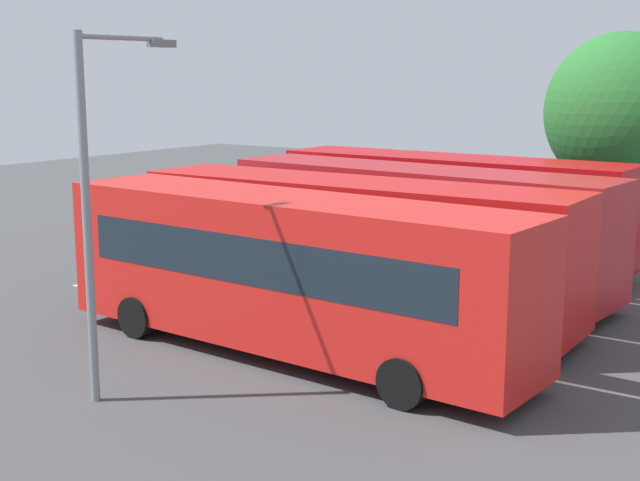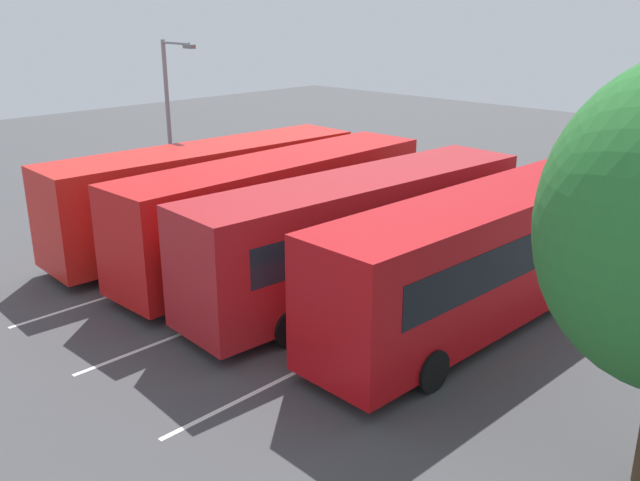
{
  "view_description": "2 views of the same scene",
  "coord_description": "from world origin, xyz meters",
  "px_view_note": "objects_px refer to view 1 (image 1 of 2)",
  "views": [
    {
      "loc": [
        -11.07,
        19.45,
        5.89
      ],
      "look_at": [
        1.21,
        1.17,
        1.68
      ],
      "focal_mm": 49.08,
      "sensor_mm": 36.0,
      "label": 1
    },
    {
      "loc": [
        -13.92,
        -13.19,
        7.74
      ],
      "look_at": [
        -1.32,
        -0.97,
        1.74
      ],
      "focal_mm": 38.43,
      "sensor_mm": 36.0,
      "label": 2
    }
  ],
  "objects_px": {
    "pedestrian": "(195,230)",
    "street_lamp": "(96,191)",
    "bus_center_left": "(416,224)",
    "bus_far_left": "(450,206)",
    "bus_far_right": "(287,269)",
    "bus_center_right": "(352,244)",
    "depot_tree": "(620,112)"
  },
  "relations": [
    {
      "from": "bus_far_right",
      "to": "depot_tree",
      "type": "relative_size",
      "value": 1.54
    },
    {
      "from": "bus_center_right",
      "to": "depot_tree",
      "type": "distance_m",
      "value": 12.93
    },
    {
      "from": "pedestrian",
      "to": "street_lamp",
      "type": "bearing_deg",
      "value": -20.99
    },
    {
      "from": "pedestrian",
      "to": "street_lamp",
      "type": "relative_size",
      "value": 0.27
    },
    {
      "from": "pedestrian",
      "to": "bus_center_left",
      "type": "bearing_deg",
      "value": 41.49
    },
    {
      "from": "bus_far_right",
      "to": "depot_tree",
      "type": "distance_m",
      "value": 15.83
    },
    {
      "from": "bus_center_right",
      "to": "depot_tree",
      "type": "height_order",
      "value": "depot_tree"
    },
    {
      "from": "bus_far_right",
      "to": "pedestrian",
      "type": "xyz_separation_m",
      "value": [
        7.7,
        -5.69,
        -0.78
      ]
    },
    {
      "from": "pedestrian",
      "to": "street_lamp",
      "type": "xyz_separation_m",
      "value": [
        -6.37,
        9.61,
        2.77
      ]
    },
    {
      "from": "pedestrian",
      "to": "bus_far_left",
      "type": "bearing_deg",
      "value": 68.12
    },
    {
      "from": "bus_far_left",
      "to": "pedestrian",
      "type": "distance_m",
      "value": 7.96
    },
    {
      "from": "bus_far_right",
      "to": "street_lamp",
      "type": "distance_m",
      "value": 4.59
    },
    {
      "from": "bus_center_right",
      "to": "depot_tree",
      "type": "relative_size",
      "value": 1.53
    },
    {
      "from": "street_lamp",
      "to": "bus_center_left",
      "type": "bearing_deg",
      "value": -0.14
    },
    {
      "from": "bus_far_left",
      "to": "street_lamp",
      "type": "xyz_separation_m",
      "value": [
        0.3,
        13.88,
        1.99
      ]
    },
    {
      "from": "bus_far_right",
      "to": "pedestrian",
      "type": "relative_size",
      "value": 6.21
    },
    {
      "from": "bus_center_left",
      "to": "depot_tree",
      "type": "xyz_separation_m",
      "value": [
        -2.86,
        -8.92,
        2.78
      ]
    },
    {
      "from": "bus_center_left",
      "to": "bus_center_right",
      "type": "xyz_separation_m",
      "value": [
        -0.05,
        3.39,
        0.0
      ]
    },
    {
      "from": "bus_center_right",
      "to": "pedestrian",
      "type": "height_order",
      "value": "bus_center_right"
    },
    {
      "from": "bus_center_left",
      "to": "bus_center_right",
      "type": "distance_m",
      "value": 3.39
    },
    {
      "from": "bus_far_right",
      "to": "depot_tree",
      "type": "xyz_separation_m",
      "value": [
        -2.48,
        -15.39,
        2.78
      ]
    },
    {
      "from": "bus_far_left",
      "to": "bus_center_right",
      "type": "distance_m",
      "value": 6.93
    },
    {
      "from": "pedestrian",
      "to": "street_lamp",
      "type": "distance_m",
      "value": 11.86
    },
    {
      "from": "bus_center_right",
      "to": "bus_center_left",
      "type": "bearing_deg",
      "value": -89.84
    },
    {
      "from": "bus_center_left",
      "to": "bus_far_left",
      "type": "bearing_deg",
      "value": -75.16
    },
    {
      "from": "bus_center_right",
      "to": "street_lamp",
      "type": "xyz_separation_m",
      "value": [
        1.0,
        6.99,
        1.99
      ]
    },
    {
      "from": "bus_center_right",
      "to": "street_lamp",
      "type": "relative_size",
      "value": 1.68
    },
    {
      "from": "street_lamp",
      "to": "depot_tree",
      "type": "bearing_deg",
      "value": -6.09
    },
    {
      "from": "bus_far_left",
      "to": "bus_far_right",
      "type": "bearing_deg",
      "value": 98.01
    },
    {
      "from": "bus_center_right",
      "to": "depot_tree",
      "type": "xyz_separation_m",
      "value": [
        -2.81,
        -12.31,
        2.78
      ]
    },
    {
      "from": "street_lamp",
      "to": "bus_far_left",
      "type": "bearing_deg",
      "value": 3.84
    },
    {
      "from": "pedestrian",
      "to": "bus_center_right",
      "type": "bearing_deg",
      "value": 15.92
    }
  ]
}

